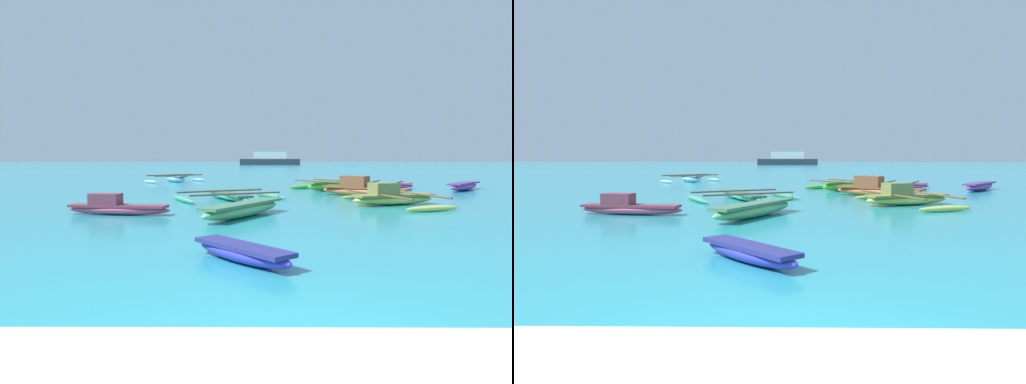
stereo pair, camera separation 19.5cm
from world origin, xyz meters
The scene contains 11 objects.
moored_boat_0 centered at (10.45, 20.26, 0.23)m, with size 2.92×3.23×0.41m.
moored_boat_1 centered at (-5.88, 27.32, 0.24)m, with size 4.09×3.84×0.50m.
moored_boat_2 centered at (3.45, 20.08, 0.24)m, with size 4.25×4.39×0.52m.
moored_boat_3 centered at (4.68, 13.29, 0.27)m, with size 3.42×4.89×0.82m.
moored_boat_4 centered at (-1.45, 15.20, 0.15)m, with size 4.86×4.26×0.34m.
moored_boat_5 centered at (6.85, 21.84, 0.17)m, with size 3.09×3.61×0.37m.
moored_boat_6 centered at (-0.49, 4.29, 0.17)m, with size 1.96×2.15×0.30m.
moored_boat_7 centered at (-0.68, 9.98, 0.24)m, with size 2.57×3.76×0.43m.
moored_boat_8 centered at (4.39, 16.59, 0.32)m, with size 3.75×3.15×0.90m.
moored_boat_9 centered at (-4.59, 10.49, 0.23)m, with size 3.36×1.07×0.65m.
distant_ferry centered at (1.84, 81.04, 0.99)m, with size 11.01×2.42×2.42m.
Camera 1 is at (-0.21, -3.40, 1.83)m, focal length 32.00 mm.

